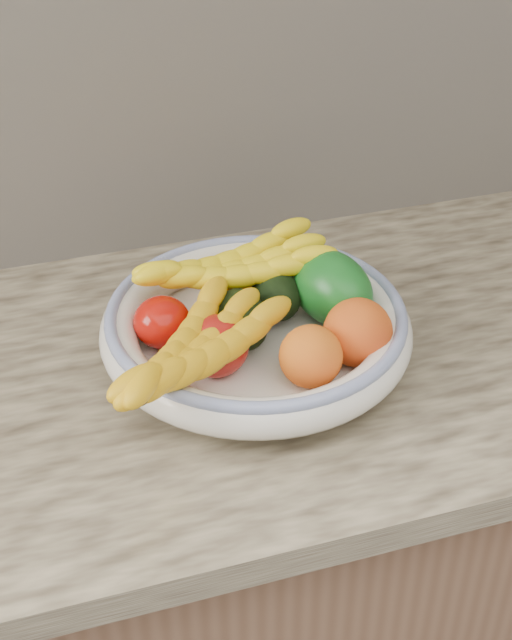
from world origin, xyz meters
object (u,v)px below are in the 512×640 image
(banana_bunch_front, at_px, (194,357))
(green_mango, at_px, (331,288))
(fruit_bowl, at_px, (256,327))
(banana_bunch_back, at_px, (232,272))

(banana_bunch_front, bearing_deg, green_mango, -17.62)
(fruit_bowl, distance_m, banana_bunch_back, 0.08)
(banana_bunch_back, distance_m, banana_bunch_front, 0.18)
(fruit_bowl, bearing_deg, green_mango, 9.66)
(green_mango, distance_m, banana_bunch_back, 0.13)
(green_mango, relative_size, banana_bunch_back, 0.48)
(banana_bunch_front, bearing_deg, fruit_bowl, -4.18)
(banana_bunch_back, height_order, banana_bunch_front, banana_bunch_back)
(banana_bunch_back, bearing_deg, fruit_bowl, -87.37)
(banana_bunch_back, relative_size, banana_bunch_front, 0.93)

